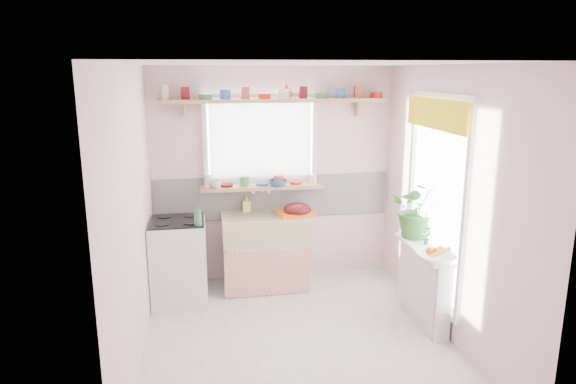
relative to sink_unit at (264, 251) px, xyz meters
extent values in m
plane|color=white|center=(0.15, -1.29, -0.43)|extent=(3.20, 3.20, 0.00)
plane|color=white|center=(0.15, -1.29, 2.07)|extent=(3.20, 3.20, 0.00)
plane|color=beige|center=(0.15, 0.31, 0.82)|extent=(2.80, 0.00, 2.80)
plane|color=beige|center=(0.15, -2.89, 0.82)|extent=(2.80, 0.00, 2.80)
plane|color=beige|center=(-1.25, -1.29, 0.82)|extent=(0.00, 3.20, 3.20)
plane|color=beige|center=(1.55, -1.29, 0.82)|extent=(0.00, 3.20, 3.20)
cube|color=white|center=(0.15, 0.29, 0.57)|extent=(2.74, 0.03, 0.50)
cube|color=pink|center=(0.15, 0.29, 0.37)|extent=(2.74, 0.02, 0.12)
cube|color=white|center=(0.00, 0.30, 1.22)|extent=(1.20, 0.01, 1.00)
cube|color=white|center=(0.00, 0.24, 1.22)|extent=(1.15, 0.02, 0.95)
cube|color=white|center=(1.54, -1.09, 0.82)|extent=(0.01, 1.10, 1.90)
cube|color=yellow|center=(1.46, -1.09, 1.63)|extent=(0.03, 1.20, 0.28)
cube|color=white|center=(0.00, 0.01, -0.16)|extent=(0.85, 0.55, 0.55)
cube|color=#EB5A45|center=(0.00, -0.27, -0.16)|extent=(0.95, 0.02, 0.53)
cube|color=beige|center=(0.00, 0.01, 0.27)|extent=(0.95, 0.55, 0.30)
cylinder|color=silver|center=(0.00, 0.26, 0.67)|extent=(0.03, 0.22, 0.03)
cube|color=white|center=(-0.95, -0.24, 0.02)|extent=(0.58, 0.58, 0.90)
cube|color=black|center=(-0.95, -0.24, 0.47)|extent=(0.56, 0.56, 0.02)
cylinder|color=black|center=(-1.09, -0.38, 0.49)|extent=(0.14, 0.14, 0.01)
cylinder|color=black|center=(-0.81, -0.38, 0.49)|extent=(0.14, 0.14, 0.01)
cylinder|color=black|center=(-1.09, -0.10, 0.49)|extent=(0.14, 0.14, 0.01)
cylinder|color=black|center=(-0.81, -0.10, 0.49)|extent=(0.14, 0.14, 0.01)
cube|color=white|center=(1.45, -1.09, -0.06)|extent=(0.15, 0.90, 0.75)
cube|color=white|center=(1.42, -1.09, 0.33)|extent=(0.22, 0.95, 0.03)
cube|color=tan|center=(0.00, 0.19, 0.71)|extent=(1.40, 0.22, 0.04)
cube|color=tan|center=(0.15, 0.18, 1.69)|extent=(2.52, 0.24, 0.04)
cylinder|color=silver|center=(-1.03, 0.18, 1.77)|extent=(0.11, 0.11, 0.12)
cylinder|color=#590F14|center=(-0.82, 0.18, 1.77)|extent=(0.11, 0.11, 0.12)
cylinder|color=#3F7F4C|center=(-0.60, 0.18, 1.74)|extent=(0.11, 0.11, 0.06)
cylinder|color=#3359A5|center=(-0.39, 0.18, 1.77)|extent=(0.11, 0.11, 0.12)
cylinder|color=#A55133|center=(-0.17, 0.18, 1.77)|extent=(0.11, 0.11, 0.12)
cylinder|color=red|center=(0.04, 0.18, 1.74)|extent=(0.11, 0.11, 0.06)
cylinder|color=silver|center=(0.26, 0.18, 1.77)|extent=(0.11, 0.11, 0.12)
cylinder|color=#590F14|center=(0.47, 0.18, 1.77)|extent=(0.11, 0.11, 0.12)
cylinder|color=#3F7F4C|center=(0.69, 0.18, 1.74)|extent=(0.11, 0.11, 0.06)
cylinder|color=#3359A5|center=(0.90, 0.18, 1.77)|extent=(0.11, 0.11, 0.12)
cylinder|color=#A55133|center=(1.12, 0.18, 1.77)|extent=(0.11, 0.11, 0.12)
cylinder|color=red|center=(1.33, 0.18, 1.74)|extent=(0.11, 0.11, 0.06)
cylinder|color=silver|center=(-0.62, 0.19, 0.79)|extent=(0.11, 0.11, 0.12)
cylinder|color=#590F14|center=(-0.41, 0.19, 0.79)|extent=(0.11, 0.11, 0.12)
cylinder|color=#3F7F4C|center=(-0.21, 0.19, 0.76)|extent=(0.11, 0.11, 0.06)
cylinder|color=#3359A5|center=(0.00, 0.19, 0.79)|extent=(0.11, 0.11, 0.12)
cylinder|color=#A55133|center=(0.21, 0.19, 0.79)|extent=(0.11, 0.11, 0.12)
cylinder|color=red|center=(0.41, 0.19, 0.76)|extent=(0.11, 0.11, 0.06)
cylinder|color=silver|center=(0.62, 0.19, 0.79)|extent=(0.11, 0.11, 0.12)
cube|color=orange|center=(0.36, -0.01, 0.44)|extent=(0.46, 0.38, 0.04)
ellipsoid|color=#4F0D0E|center=(0.37, -0.03, 0.49)|extent=(0.40, 0.40, 0.14)
imported|color=#346C2B|center=(1.48, -0.79, 0.64)|extent=(0.66, 0.62, 0.59)
imported|color=white|center=(1.36, -1.49, 0.38)|extent=(0.36, 0.36, 0.08)
imported|color=#32712D|center=(1.48, -1.02, 0.44)|extent=(0.11, 0.07, 0.20)
imported|color=#CECB5B|center=(-0.18, 0.21, 0.52)|extent=(0.09, 0.09, 0.20)
imported|color=beige|center=(-0.53, 0.13, 0.78)|extent=(0.13, 0.13, 0.10)
imported|color=#2D5393|center=(0.18, 0.13, 0.76)|extent=(0.28, 0.28, 0.07)
imported|color=#B84B38|center=(0.29, 0.24, 1.79)|extent=(0.19, 0.19, 0.17)
imported|color=#3B764E|center=(-0.73, -0.46, 0.59)|extent=(0.10, 0.10, 0.22)
sphere|color=orange|center=(1.36, -1.49, 0.44)|extent=(0.08, 0.08, 0.08)
sphere|color=orange|center=(1.42, -1.46, 0.44)|extent=(0.08, 0.08, 0.08)
sphere|color=orange|center=(1.31, -1.47, 0.44)|extent=(0.08, 0.08, 0.08)
cylinder|color=gold|center=(1.38, -1.54, 0.45)|extent=(0.18, 0.04, 0.10)
camera|label=1|loc=(-0.66, -5.52, 2.02)|focal=32.00mm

